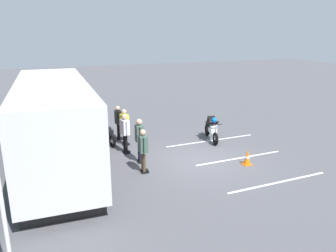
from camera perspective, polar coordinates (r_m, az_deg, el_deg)
The scene contains 13 objects.
ground_plane at distance 13.47m, azimuth 5.37°, elevation -5.96°, with size 80.00×80.00×0.00m, color #4C4C51.
tour_bus at distance 13.17m, azimuth -18.99°, elevation 0.25°, with size 9.34×2.77×3.25m.
spectator_far_left at distance 11.98m, azimuth -4.32°, elevation -3.72°, with size 0.57×0.32×1.67m.
spectator_left at distance 12.89m, azimuth -4.96°, elevation -1.88°, with size 0.57×0.32×1.80m.
spectator_centre at distance 13.97m, azimuth -7.47°, elevation -0.74°, with size 0.58×0.37×1.73m.
spectator_right at distance 14.97m, azimuth -7.54°, elevation 0.34°, with size 0.57×0.39×1.70m.
spectator_far_right at distance 15.84m, azimuth -8.62°, elevation 1.04°, with size 0.57×0.32×1.66m.
parked_motorcycle_silver at distance 15.58m, azimuth -10.71°, elevation -1.22°, with size 2.03×0.68×0.99m.
stunt_motorcycle at distance 15.79m, azimuth 7.54°, elevation -0.35°, with size 2.03×0.72×1.23m.
traffic_cone at distance 13.29m, azimuth 13.55°, elevation -5.26°, with size 0.34×0.34×0.63m.
bay_line_a at distance 12.19m, azimuth 18.59°, elevation -9.22°, with size 0.23×4.15×0.01m.
bay_line_b at distance 13.96m, azimuth 12.24°, elevation -5.44°, with size 0.23×4.05×0.01m.
bay_line_c at distance 15.92m, azimuth 7.43°, elevation -2.51°, with size 0.25×4.64×0.01m.
Camera 1 is at (-11.12, 5.70, 5.03)m, focal length 35.23 mm.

